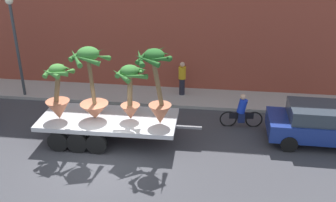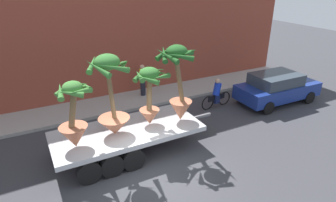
{
  "view_description": "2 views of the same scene",
  "coord_description": "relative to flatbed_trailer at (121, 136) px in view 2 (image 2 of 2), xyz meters",
  "views": [
    {
      "loc": [
        3.83,
        -11.4,
        7.94
      ],
      "look_at": [
        2.03,
        2.5,
        1.51
      ],
      "focal_mm": 41.16,
      "sensor_mm": 36.0,
      "label": 1
    },
    {
      "loc": [
        -3.12,
        -7.06,
        6.22
      ],
      "look_at": [
        1.56,
        2.06,
        1.63
      ],
      "focal_mm": 30.7,
      "sensor_mm": 36.0,
      "label": 2
    }
  ],
  "objects": [
    {
      "name": "potted_palm_middle",
      "position": [
        -1.58,
        -0.31,
        1.18
      ],
      "size": [
        1.17,
        1.19,
        2.26
      ],
      "color": "#B26647",
      "rests_on": "flatbed_trailer"
    },
    {
      "name": "pedestrian_near_gate",
      "position": [
        2.75,
        4.56,
        0.29
      ],
      "size": [
        0.36,
        0.36,
        1.71
      ],
      "color": "black",
      "rests_on": "sidewalk"
    },
    {
      "name": "flatbed_trailer",
      "position": [
        0.0,
        0.0,
        0.0
      ],
      "size": [
        6.42,
        2.42,
        0.98
      ],
      "color": "#B7BABF",
      "rests_on": "ground"
    },
    {
      "name": "ground_plane",
      "position": [
        0.51,
        -1.78,
        -0.76
      ],
      "size": [
        60.0,
        60.0,
        0.0
      ],
      "primitive_type": "plane",
      "color": "#38383D"
    },
    {
      "name": "potted_palm_extra",
      "position": [
        1.18,
        0.0,
        1.47
      ],
      "size": [
        1.44,
        1.52,
        2.22
      ],
      "color": "#B26647",
      "rests_on": "flatbed_trailer"
    },
    {
      "name": "cyclist",
      "position": [
        5.57,
        1.78,
        -0.09
      ],
      "size": [
        1.84,
        0.38,
        1.54
      ],
      "color": "black",
      "rests_on": "ground"
    },
    {
      "name": "sidewalk",
      "position": [
        0.51,
        4.32,
        -0.68
      ],
      "size": [
        24.0,
        2.2,
        0.15
      ],
      "primitive_type": "cube",
      "color": "#A39E99",
      "rests_on": "ground"
    },
    {
      "name": "potted_palm_front",
      "position": [
        -0.27,
        -0.13,
        1.5
      ],
      "size": [
        1.49,
        1.41,
        2.91
      ],
      "color": "#B26647",
      "rests_on": "flatbed_trailer"
    },
    {
      "name": "parked_car",
      "position": [
        8.66,
        0.85,
        0.07
      ],
      "size": [
        4.37,
        1.99,
        1.58
      ],
      "color": "navy",
      "rests_on": "ground"
    },
    {
      "name": "potted_palm_rear",
      "position": [
        2.25,
        -0.22,
        1.71
      ],
      "size": [
        1.39,
        1.5,
        2.96
      ],
      "color": "#B26647",
      "rests_on": "flatbed_trailer"
    },
    {
      "name": "building_facade",
      "position": [
        0.51,
        6.02,
        3.61
      ],
      "size": [
        24.0,
        1.2,
        8.73
      ],
      "primitive_type": "cube",
      "color": "brown",
      "rests_on": "ground"
    }
  ]
}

